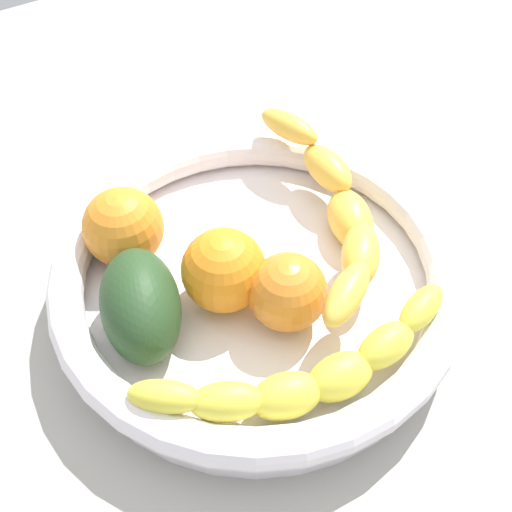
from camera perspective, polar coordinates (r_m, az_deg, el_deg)
name	(u,v)px	position (r cm, az deg, el deg)	size (l,w,h in cm)	color
kitchen_counter	(256,310)	(52.06, 0.00, -5.02)	(120.00, 120.00, 3.00)	#A09D93
fruit_bowl	(256,279)	(48.77, 0.00, -2.13)	(32.07, 32.07, 5.16)	white
banana_draped_left	(338,210)	(50.39, 7.64, 4.29)	(13.06, 23.18, 5.80)	yellow
banana_draped_right	(309,374)	(41.58, 4.96, -10.82)	(23.63, 8.84, 3.71)	yellow
orange_front	(287,292)	(44.57, 2.86, -3.40)	(5.88, 5.88, 5.88)	orange
orange_mid_left	(225,272)	(45.44, -2.89, -1.47)	(6.42, 6.42, 6.42)	orange
orange_mid_right	(123,227)	(49.56, -12.22, 2.63)	(6.43, 6.43, 6.43)	orange
avocado_dark	(141,305)	(44.69, -10.68, -4.49)	(9.45, 5.73, 6.56)	#254321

